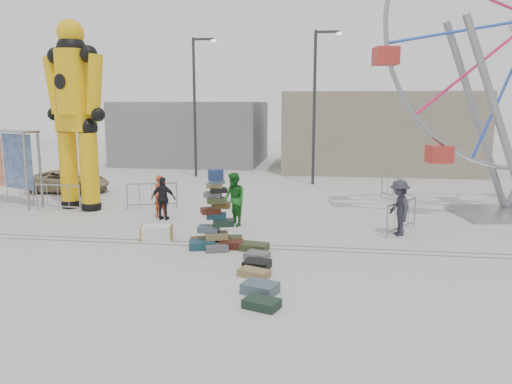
# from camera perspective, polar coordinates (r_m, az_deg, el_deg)

# --- Properties ---
(ground) EXTENTS (90.00, 90.00, 0.00)m
(ground) POSITION_cam_1_polar(r_m,az_deg,el_deg) (14.84, -6.77, -6.81)
(ground) COLOR #9E9E99
(ground) RESTS_ON ground
(track_line_near) EXTENTS (40.00, 0.04, 0.01)m
(track_line_near) POSITION_cam_1_polar(r_m,az_deg,el_deg) (15.40, -6.20, -6.16)
(track_line_near) COLOR #47443F
(track_line_near) RESTS_ON ground
(track_line_far) EXTENTS (40.00, 0.04, 0.01)m
(track_line_far) POSITION_cam_1_polar(r_m,az_deg,el_deg) (15.77, -5.84, -5.76)
(track_line_far) COLOR #47443F
(track_line_far) RESTS_ON ground
(building_right) EXTENTS (12.00, 8.00, 5.00)m
(building_right) POSITION_cam_1_polar(r_m,az_deg,el_deg) (33.92, 13.75, 6.77)
(building_right) COLOR gray
(building_right) RESTS_ON ground
(building_left) EXTENTS (10.00, 8.00, 4.40)m
(building_left) POSITION_cam_1_polar(r_m,az_deg,el_deg) (37.07, -7.15, 6.77)
(building_left) COLOR gray
(building_left) RESTS_ON ground
(lamp_post_right) EXTENTS (1.41, 0.25, 8.00)m
(lamp_post_right) POSITION_cam_1_polar(r_m,az_deg,el_deg) (26.72, 6.89, 10.41)
(lamp_post_right) COLOR #2D2D30
(lamp_post_right) RESTS_ON ground
(lamp_post_left) EXTENTS (1.41, 0.25, 8.00)m
(lamp_post_left) POSITION_cam_1_polar(r_m,az_deg,el_deg) (29.71, -6.87, 10.38)
(lamp_post_left) COLOR #2D2D30
(lamp_post_left) RESTS_ON ground
(suitcase_tower) EXTENTS (1.73, 1.52, 2.38)m
(suitcase_tower) POSITION_cam_1_polar(r_m,az_deg,el_deg) (15.15, -4.57, -3.82)
(suitcase_tower) COLOR #193F4B
(suitcase_tower) RESTS_ON ground
(crash_test_dummy) EXTENTS (3.07, 1.51, 7.77)m
(crash_test_dummy) POSITION_cam_1_polar(r_m,az_deg,el_deg) (21.46, -19.96, 8.96)
(crash_test_dummy) COLOR black
(crash_test_dummy) RESTS_ON ground
(banner_scaffold) EXTENTS (4.33, 2.50, 3.20)m
(banner_scaffold) POSITION_cam_1_polar(r_m,az_deg,el_deg) (24.02, -27.04, 4.48)
(banner_scaffold) COLOR gray
(banner_scaffold) RESTS_ON ground
(steamer_trunk) EXTENTS (1.08, 0.76, 0.46)m
(steamer_trunk) POSITION_cam_1_polar(r_m,az_deg,el_deg) (16.26, -11.30, -4.60)
(steamer_trunk) COLOR silver
(steamer_trunk) RESTS_ON ground
(row_case_0) EXTENTS (0.89, 0.68, 0.21)m
(row_case_0) POSITION_cam_1_polar(r_m,az_deg,el_deg) (14.88, -0.19, -6.28)
(row_case_0) COLOR #333C1E
(row_case_0) RESTS_ON ground
(row_case_1) EXTENTS (0.76, 0.71, 0.17)m
(row_case_1) POSITION_cam_1_polar(r_m,az_deg,el_deg) (14.13, 0.10, -7.24)
(row_case_1) COLOR #57595F
(row_case_1) RESTS_ON ground
(row_case_2) EXTENTS (0.76, 0.66, 0.22)m
(row_case_2) POSITION_cam_1_polar(r_m,az_deg,el_deg) (13.28, 0.11, -8.30)
(row_case_2) COLOR black
(row_case_2) RESTS_ON ground
(row_case_3) EXTENTS (0.89, 0.70, 0.19)m
(row_case_3) POSITION_cam_1_polar(r_m,az_deg,el_deg) (12.69, -0.23, -9.25)
(row_case_3) COLOR olive
(row_case_3) RESTS_ON ground
(row_case_4) EXTENTS (0.93, 0.82, 0.24)m
(row_case_4) POSITION_cam_1_polar(r_m,az_deg,el_deg) (11.65, 0.47, -10.91)
(row_case_4) COLOR #465664
(row_case_4) RESTS_ON ground
(row_case_5) EXTENTS (0.87, 0.72, 0.20)m
(row_case_5) POSITION_cam_1_polar(r_m,az_deg,el_deg) (10.87, 0.65, -12.62)
(row_case_5) COLOR black
(row_case_5) RESTS_ON ground
(barricade_dummy_a) EXTENTS (1.92, 0.76, 1.10)m
(barricade_dummy_a) POSITION_cam_1_polar(r_m,az_deg,el_deg) (23.42, -26.52, -0.19)
(barricade_dummy_a) COLOR gray
(barricade_dummy_a) RESTS_ON ground
(barricade_dummy_b) EXTENTS (2.00, 0.31, 1.10)m
(barricade_dummy_b) POSITION_cam_1_polar(r_m,az_deg,el_deg) (21.73, -21.70, -0.56)
(barricade_dummy_b) COLOR gray
(barricade_dummy_b) RESTS_ON ground
(barricade_dummy_c) EXTENTS (1.94, 0.69, 1.10)m
(barricade_dummy_c) POSITION_cam_1_polar(r_m,az_deg,el_deg) (21.01, -11.79, -0.40)
(barricade_dummy_c) COLOR gray
(barricade_dummy_c) RESTS_ON ground
(barricade_wheel_front) EXTENTS (1.22, 1.70, 1.10)m
(barricade_wheel_front) POSITION_cam_1_polar(r_m,az_deg,el_deg) (17.49, 16.31, -2.69)
(barricade_wheel_front) COLOR gray
(barricade_wheel_front) RESTS_ON ground
(barricade_wheel_back) EXTENTS (0.86, 1.89, 1.10)m
(barricade_wheel_back) POSITION_cam_1_polar(r_m,az_deg,el_deg) (23.20, 15.39, 0.43)
(barricade_wheel_back) COLOR gray
(barricade_wheel_back) RESTS_ON ground
(pedestrian_red) EXTENTS (0.69, 0.69, 1.62)m
(pedestrian_red) POSITION_cam_1_polar(r_m,az_deg,el_deg) (19.36, -10.80, -0.47)
(pedestrian_red) COLOR #BD3B1B
(pedestrian_red) RESTS_ON ground
(pedestrian_green) EXTENTS (1.14, 1.17, 1.90)m
(pedestrian_green) POSITION_cam_1_polar(r_m,az_deg,el_deg) (17.67, -2.52, -0.83)
(pedestrian_green) COLOR #19651D
(pedestrian_green) RESTS_ON ground
(pedestrian_black) EXTENTS (0.96, 0.44, 1.61)m
(pedestrian_black) POSITION_cam_1_polar(r_m,az_deg,el_deg) (18.86, -10.54, -0.75)
(pedestrian_black) COLOR black
(pedestrian_black) RESTS_ON ground
(pedestrian_grey) EXTENTS (0.97, 1.33, 1.85)m
(pedestrian_grey) POSITION_cam_1_polar(r_m,az_deg,el_deg) (17.04, 16.03, -1.73)
(pedestrian_grey) COLOR #262532
(pedestrian_grey) RESTS_ON ground
(parked_suv) EXTENTS (4.00, 1.87, 1.11)m
(parked_suv) POSITION_cam_1_polar(r_m,az_deg,el_deg) (26.07, -20.71, 1.18)
(parked_suv) COLOR #9B8864
(parked_suv) RESTS_ON ground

